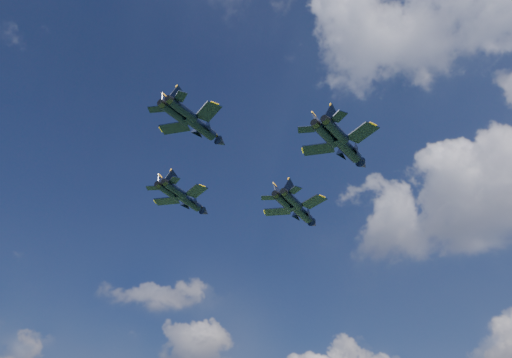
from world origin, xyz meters
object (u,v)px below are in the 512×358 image
object	(u,v)px
jet_lead	(301,212)
jet_right	(348,149)
jet_slot	(201,127)
jet_left	(189,201)

from	to	relation	value
jet_lead	jet_right	distance (m)	26.35
jet_slot	jet_left	bearing A→B (deg)	136.36
jet_right	jet_slot	bearing A→B (deg)	-135.53
jet_lead	jet_left	world-z (taller)	jet_lead
jet_lead	jet_slot	xyz separation A→B (m)	(3.93, -34.76, -0.31)
jet_left	jet_slot	distance (m)	25.40
jet_left	jet_right	bearing A→B (deg)	-3.58
jet_lead	jet_slot	size ratio (longest dim) A/B	1.16
jet_left	jet_right	xyz separation A→B (m)	(35.63, 1.51, -1.64)
jet_right	jet_slot	size ratio (longest dim) A/B	1.13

